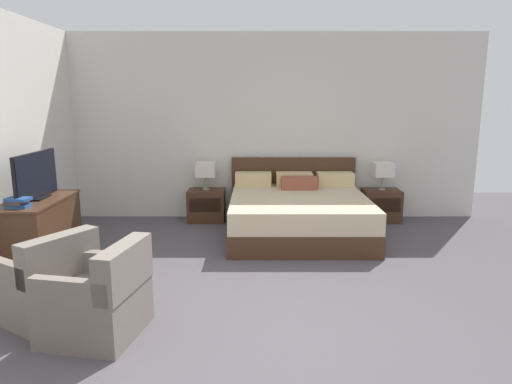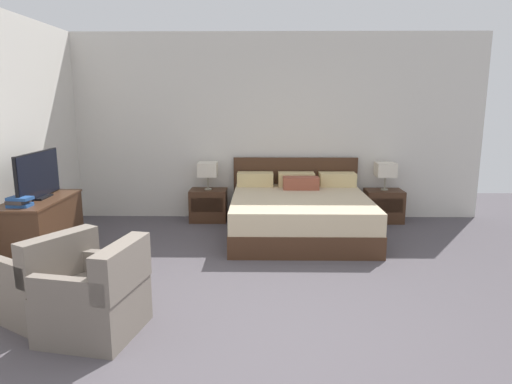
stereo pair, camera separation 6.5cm
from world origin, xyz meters
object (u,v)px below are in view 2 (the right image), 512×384
at_px(bed, 300,213).
at_px(book_red_cover, 20,205).
at_px(book_blue_cover, 18,202).
at_px(tv, 38,176).
at_px(table_lamp_left, 208,170).
at_px(armchair_by_window, 46,284).
at_px(nightstand_right, 383,206).
at_px(dresser, 41,228).
at_px(armchair_companion, 98,300).
at_px(book_small_top, 20,198).
at_px(table_lamp_right, 386,170).
at_px(nightstand_left, 209,205).

distance_m(bed, book_red_cover, 3.42).
bearing_deg(book_red_cover, book_blue_cover, 180.00).
height_order(tv, book_blue_cover, tv).
relative_size(bed, table_lamp_left, 4.77).
xyz_separation_m(table_lamp_left, armchair_by_window, (-1.04, -3.15, -0.51)).
distance_m(book_blue_cover, armchair_by_window, 1.37).
height_order(book_blue_cover, armchair_by_window, book_blue_cover).
bearing_deg(nightstand_right, book_red_cover, -154.66).
distance_m(dresser, armchair_companion, 2.18).
bearing_deg(book_red_cover, dresser, 89.57).
bearing_deg(bed, book_small_top, -155.87).
distance_m(bed, table_lamp_right, 1.60).
bearing_deg(book_red_cover, nightstand_right, 25.34).
relative_size(book_blue_cover, armchair_by_window, 0.20).
height_order(nightstand_left, table_lamp_left, table_lamp_left).
xyz_separation_m(nightstand_left, armchair_companion, (-0.47, -3.47, 0.04)).
height_order(book_red_cover, book_blue_cover, book_blue_cover).
distance_m(table_lamp_right, book_blue_cover, 4.93).
distance_m(nightstand_right, table_lamp_right, 0.55).
relative_size(table_lamp_left, book_blue_cover, 2.24).
bearing_deg(table_lamp_right, book_small_top, -154.61).
bearing_deg(nightstand_left, dresser, -135.80).
xyz_separation_m(tv, book_red_cover, (-0.01, -0.44, -0.24)).
distance_m(table_lamp_right, tv, 4.74).
relative_size(dresser, book_small_top, 4.99).
bearing_deg(bed, nightstand_right, 28.16).
xyz_separation_m(nightstand_right, armchair_companion, (-3.15, -3.47, 0.04)).
bearing_deg(table_lamp_right, nightstand_left, -179.97).
bearing_deg(book_small_top, book_red_cover, 180.00).
bearing_deg(table_lamp_left, armchair_by_window, -108.21).
distance_m(nightstand_left, armchair_by_window, 3.31).
relative_size(tv, book_red_cover, 4.26).
bearing_deg(book_small_top, bed, 24.13).
distance_m(dresser, book_blue_cover, 0.56).
xyz_separation_m(table_lamp_right, book_blue_cover, (-4.45, -2.10, -0.03)).
bearing_deg(dresser, tv, 86.85).
relative_size(book_small_top, armchair_by_window, 0.25).
xyz_separation_m(book_small_top, armchair_by_window, (0.72, -1.04, -0.52)).
relative_size(dresser, book_blue_cover, 6.37).
distance_m(nightstand_left, dresser, 2.46).
relative_size(table_lamp_right, book_red_cover, 1.83).
xyz_separation_m(tv, book_small_top, (0.00, -0.44, -0.17)).
distance_m(book_red_cover, book_small_top, 0.07).
bearing_deg(table_lamp_right, book_blue_cover, -154.72).
relative_size(dresser, tv, 1.22).
height_order(nightstand_left, nightstand_right, same).
relative_size(table_lamp_left, book_small_top, 1.76).
relative_size(table_lamp_left, armchair_companion, 0.52).
xyz_separation_m(nightstand_left, book_blue_cover, (-1.78, -2.10, 0.52)).
height_order(book_blue_cover, armchair_companion, book_blue_cover).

